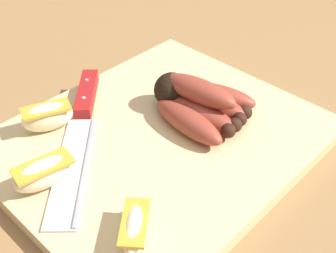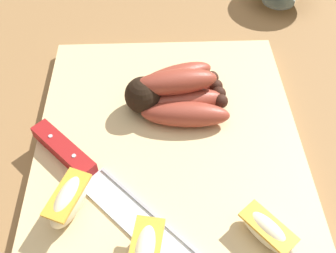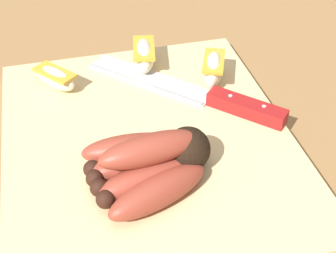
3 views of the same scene
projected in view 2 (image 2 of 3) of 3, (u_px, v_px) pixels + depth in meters
name	position (u px, v px, depth m)	size (l,w,h in m)	color
ground_plane	(169.00, 151.00, 0.49)	(6.00, 6.00, 0.00)	olive
cutting_board	(173.00, 149.00, 0.48)	(0.39, 0.33, 0.02)	#DBBC84
banana_bunch	(175.00, 93.00, 0.50)	(0.13, 0.14, 0.06)	black
chefs_knife	(90.00, 174.00, 0.44)	(0.22, 0.22, 0.02)	silver
apple_wedge_near	(146.00, 253.00, 0.37)	(0.07, 0.04, 0.04)	beige
apple_wedge_middle	(267.00, 230.00, 0.39)	(0.06, 0.06, 0.03)	beige
apple_wedge_far	(69.00, 200.00, 0.40)	(0.07, 0.05, 0.04)	beige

